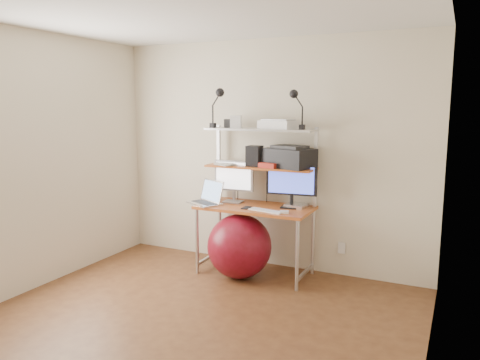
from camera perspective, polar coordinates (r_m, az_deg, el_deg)
The scene contains 20 objects.
room at distance 3.59m, azimuth -7.40°, elevation 0.35°, with size 3.60×3.60×3.60m.
computer_desk at distance 4.95m, azimuth 2.16°, elevation -0.63°, with size 1.20×0.60×1.57m.
wall_outlet at distance 5.10m, azimuth 12.29°, elevation -8.10°, with size 0.08×0.01×0.12m, color white.
monitor_silver at distance 5.09m, azimuth -0.75°, elevation 0.21°, with size 0.45×0.17×0.49m.
monitor_black at distance 4.85m, azimuth 6.29°, elevation -0.28°, with size 0.53×0.17×0.53m.
laptop at distance 5.06m, azimuth -3.90°, elevation -2.27°, with size 0.46×0.42×0.32m.
keyboard at distance 4.71m, azimuth 3.19°, elevation -3.75°, with size 0.37×0.11×0.01m, color white.
mouse at distance 4.63m, azimuth 5.41°, elevation -3.91°, with size 0.09×0.05×0.02m, color white.
mac_mini at distance 4.90m, azimuth 6.90°, elevation -3.12°, with size 0.21×0.21×0.04m, color silver.
phone at distance 4.84m, azimuth 0.78°, elevation -3.39°, with size 0.07×0.13×0.01m, color black.
printer at distance 4.88m, azimuth 6.06°, elevation 2.80°, with size 0.56×0.46×0.23m.
nas_cube at distance 4.97m, azimuth 1.77°, elevation 2.96°, with size 0.15×0.15×0.22m, color black.
red_box at distance 4.84m, azimuth 3.56°, elevation 1.81°, with size 0.19×0.13×0.05m, color #AD271B.
scanner at distance 4.90m, azimuth 4.69°, elevation 6.81°, with size 0.41×0.32×0.10m.
box_white at distance 5.02m, azimuth -0.51°, elevation 7.12°, with size 0.11×0.09×0.13m, color white.
box_grey at distance 5.15m, azimuth -1.41°, elevation 6.94°, with size 0.09×0.09×0.09m, color #2D2D2F.
clip_lamp_left at distance 5.02m, azimuth -2.64°, elevation 9.83°, with size 0.17×0.09×0.42m.
clip_lamp_right at distance 4.76m, azimuth 6.79°, elevation 9.62°, with size 0.16×0.09×0.40m.
exercise_ball at distance 4.93m, azimuth -0.07°, elevation -8.07°, with size 0.67×0.67×0.67m, color maroon.
paper_stack at distance 5.13m, azimuth -1.41°, elevation 2.07°, with size 0.36×0.42×0.02m.
Camera 1 is at (1.94, -2.97, 1.79)m, focal length 35.00 mm.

